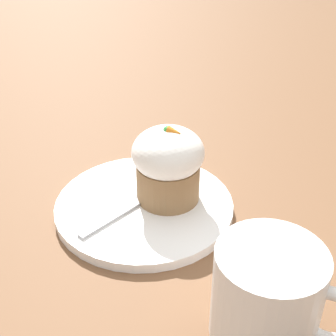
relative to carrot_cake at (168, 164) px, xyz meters
name	(u,v)px	position (x,y,z in m)	size (l,w,h in m)	color
ground_plane	(145,210)	(-0.02, -0.02, -0.06)	(4.00, 4.00, 0.00)	brown
dessert_plate	(144,206)	(-0.02, -0.02, -0.05)	(0.21, 0.21, 0.01)	white
carrot_cake	(168,164)	(0.00, 0.00, 0.00)	(0.08, 0.08, 0.09)	olive
spoon	(144,198)	(-0.02, -0.02, -0.04)	(0.06, 0.13, 0.01)	#B7B7BC
coffee_cup	(269,296)	(0.15, -0.13, -0.01)	(0.12, 0.09, 0.09)	white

